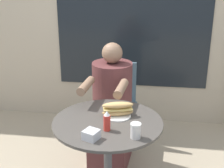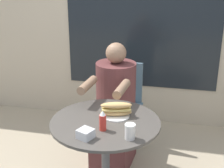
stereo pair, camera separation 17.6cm
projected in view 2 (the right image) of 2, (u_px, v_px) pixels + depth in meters
name	position (u px, v px, depth m)	size (l,w,h in m)	color
storefront_wall	(139.00, 2.00, 3.40)	(8.00, 0.09, 2.80)	#B7A88E
cafe_table	(105.00, 144.00, 2.27)	(0.78, 0.78, 0.73)	#47423D
diner_chair	(123.00, 97.00, 3.13)	(0.41, 0.41, 0.87)	slate
seated_diner	(115.00, 114.00, 2.82)	(0.39, 0.65, 1.15)	brown
sandwich_on_plate	(116.00, 110.00, 2.25)	(0.24, 0.20, 0.11)	white
drink_cup	(130.00, 131.00, 1.95)	(0.07, 0.07, 0.10)	silver
napkin_box	(86.00, 134.00, 1.97)	(0.12, 0.12, 0.06)	silver
condiment_bottle	(103.00, 121.00, 2.05)	(0.05, 0.05, 0.14)	red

